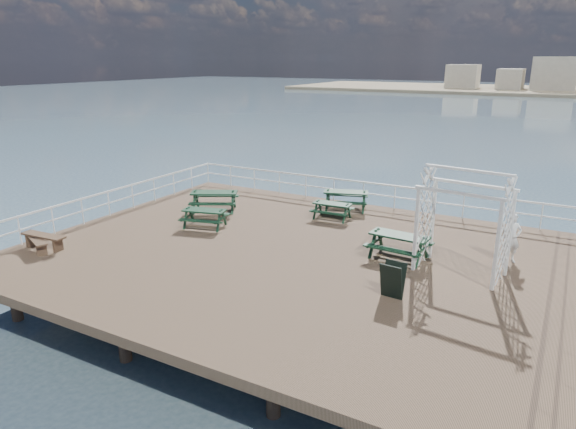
# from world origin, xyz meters

# --- Properties ---
(ground) EXTENTS (18.00, 14.00, 0.30)m
(ground) POSITION_xyz_m (0.00, 0.00, -0.15)
(ground) COLOR brown
(ground) RESTS_ON ground
(railing) EXTENTS (17.77, 13.76, 1.10)m
(railing) POSITION_xyz_m (-0.07, 2.57, 0.87)
(railing) COLOR white
(railing) RESTS_ON ground
(picnic_table_a) EXTENTS (2.51, 2.36, 0.97)m
(picnic_table_a) POSITION_xyz_m (-5.38, 2.77, 0.62)
(picnic_table_a) COLOR #12311E
(picnic_table_a) RESTS_ON ground
(picnic_table_b) EXTENTS (1.63, 1.34, 0.76)m
(picnic_table_b) POSITION_xyz_m (-0.36, 4.21, 0.49)
(picnic_table_b) COLOR #12311E
(picnic_table_b) RESTS_ON ground
(picnic_table_c) EXTENTS (2.30, 2.06, 0.93)m
(picnic_table_c) POSITION_xyz_m (-0.40, 5.76, 0.60)
(picnic_table_c) COLOR #12311E
(picnic_table_c) RESTS_ON ground
(picnic_table_d) EXTENTS (1.97, 1.74, 0.82)m
(picnic_table_d) POSITION_xyz_m (-4.33, 0.73, 0.52)
(picnic_table_d) COLOR #12311E
(picnic_table_d) RESTS_ON ground
(picnic_table_e) EXTENTS (2.03, 1.69, 0.94)m
(picnic_table_e) POSITION_xyz_m (3.41, 1.25, 0.60)
(picnic_table_e) COLOR #12311E
(picnic_table_e) RESTS_ON ground
(flat_bench_near) EXTENTS (1.81, 0.54, 0.51)m
(flat_bench_near) POSITION_xyz_m (-7.80, -3.94, 0.38)
(flat_bench_near) COLOR brown
(flat_bench_near) RESTS_ON ground
(flat_bench_far) EXTENTS (1.55, 0.92, 0.44)m
(flat_bench_far) POSITION_xyz_m (-7.80, -4.21, 0.33)
(flat_bench_far) COLOR brown
(flat_bench_far) RESTS_ON ground
(trellis_arbor) EXTENTS (2.83, 1.78, 3.31)m
(trellis_arbor) POSITION_xyz_m (5.45, 0.97, 1.47)
(trellis_arbor) COLOR white
(trellis_arbor) RESTS_ON ground
(sandwich_board) EXTENTS (0.68, 0.53, 1.05)m
(sandwich_board) POSITION_xyz_m (4.17, -1.75, 0.51)
(sandwich_board) COLOR black
(sandwich_board) RESTS_ON ground
(person) EXTENTS (0.72, 0.66, 1.66)m
(person) POSITION_xyz_m (6.72, 2.68, 0.83)
(person) COLOR silver
(person) RESTS_ON ground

